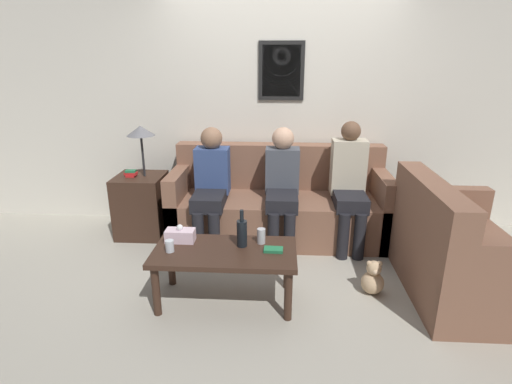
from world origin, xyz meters
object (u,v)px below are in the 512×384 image
object	(u,v)px
wine_bottle	(242,233)
drinking_glass	(170,246)
teddy_bear	(373,279)
person_left	(211,183)
coffee_table	(225,257)
person_middle	(282,183)
person_right	(349,181)
couch_side	(457,256)
couch_main	(279,206)

from	to	relation	value
wine_bottle	drinking_glass	bearing A→B (deg)	-166.73
teddy_bear	drinking_glass	bearing A→B (deg)	-171.87
person_left	coffee_table	bearing A→B (deg)	-75.20
wine_bottle	person_middle	bearing A→B (deg)	72.95
coffee_table	person_right	world-z (taller)	person_right
coffee_table	drinking_glass	size ratio (longest dim) A/B	11.89
drinking_glass	couch_side	bearing A→B (deg)	6.95
teddy_bear	wine_bottle	bearing A→B (deg)	-174.54
person_left	person_middle	xyz separation A→B (m)	(0.71, 0.04, -0.00)
person_right	teddy_bear	size ratio (longest dim) A/B	4.29
couch_main	person_left	bearing A→B (deg)	-161.66
couch_side	person_right	world-z (taller)	person_right
couch_main	drinking_glass	bearing A→B (deg)	-121.81
couch_main	coffee_table	size ratio (longest dim) A/B	2.04
couch_side	person_middle	distance (m)	1.67
wine_bottle	teddy_bear	bearing A→B (deg)	5.46
couch_side	wine_bottle	bearing A→B (deg)	94.92
couch_side	person_right	distance (m)	1.20
couch_side	coffee_table	xyz separation A→B (m)	(-1.84, -0.22, 0.05)
person_middle	teddy_bear	distance (m)	1.29
couch_side	person_middle	xyz separation A→B (m)	(-1.40, 0.86, 0.32)
person_middle	drinking_glass	bearing A→B (deg)	-126.71
coffee_table	teddy_bear	bearing A→B (deg)	8.55
couch_side	person_left	world-z (taller)	person_left
couch_side	person_left	size ratio (longest dim) A/B	1.05
person_left	drinking_glass	bearing A→B (deg)	-97.04
drinking_glass	coffee_table	bearing A→B (deg)	6.92
couch_side	person_left	xyz separation A→B (m)	(-2.11, 0.82, 0.32)
wine_bottle	couch_main	bearing A→B (deg)	76.78
drinking_glass	person_right	size ratio (longest dim) A/B	0.07
couch_main	person_middle	bearing A→B (deg)	-80.76
wine_bottle	drinking_glass	distance (m)	0.56
coffee_table	person_middle	xyz separation A→B (m)	(0.44, 1.08, 0.27)
couch_main	couch_side	size ratio (longest dim) A/B	1.79
person_left	person_middle	bearing A→B (deg)	3.56
coffee_table	drinking_glass	bearing A→B (deg)	-173.08
couch_side	wine_bottle	xyz separation A→B (m)	(-1.71, -0.15, 0.22)
drinking_glass	person_middle	xyz separation A→B (m)	(0.85, 1.13, 0.16)
person_left	teddy_bear	world-z (taller)	person_left
couch_main	person_left	size ratio (longest dim) A/B	1.89
coffee_table	wine_bottle	bearing A→B (deg)	31.15
coffee_table	couch_side	bearing A→B (deg)	6.95
coffee_table	person_left	world-z (taller)	person_left
person_left	person_right	world-z (taller)	person_right
couch_main	drinking_glass	xyz separation A→B (m)	(-0.82, -1.32, 0.16)
teddy_bear	coffee_table	bearing A→B (deg)	-171.45
person_left	teddy_bear	bearing A→B (deg)	-30.58
person_left	person_right	size ratio (longest dim) A/B	0.95
couch_side	coffee_table	size ratio (longest dim) A/B	1.14
coffee_table	person_middle	world-z (taller)	person_middle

